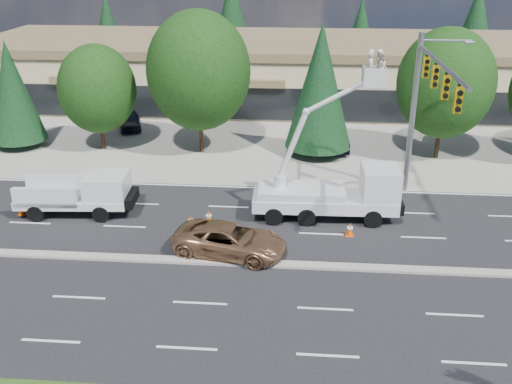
# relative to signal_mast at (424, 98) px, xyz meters

# --- Properties ---
(ground) EXTENTS (140.00, 140.00, 0.00)m
(ground) POSITION_rel_signal_mast_xyz_m (-10.03, -7.04, -6.06)
(ground) COLOR black
(ground) RESTS_ON ground
(concrete_apron) EXTENTS (140.00, 22.00, 0.01)m
(concrete_apron) POSITION_rel_signal_mast_xyz_m (-10.03, 12.96, -6.05)
(concrete_apron) COLOR gray
(concrete_apron) RESTS_ON ground
(road_median) EXTENTS (120.00, 0.55, 0.12)m
(road_median) POSITION_rel_signal_mast_xyz_m (-10.03, -7.04, -6.00)
(road_median) COLOR gray
(road_median) RESTS_ON ground
(strip_mall) EXTENTS (50.40, 15.40, 5.50)m
(strip_mall) POSITION_rel_signal_mast_xyz_m (-10.03, 22.93, -3.23)
(strip_mall) COLOR #C4B486
(strip_mall) RESTS_ON ground
(tree_front_b) EXTENTS (3.78, 3.78, 7.45)m
(tree_front_b) POSITION_rel_signal_mast_xyz_m (-26.03, 7.96, -2.06)
(tree_front_b) COLOR #332114
(tree_front_b) RESTS_ON ground
(tree_front_c) EXTENTS (5.24, 5.24, 7.28)m
(tree_front_c) POSITION_rel_signal_mast_xyz_m (-20.03, 7.96, -1.80)
(tree_front_c) COLOR #332114
(tree_front_c) RESTS_ON ground
(tree_front_d) EXTENTS (6.89, 6.89, 9.56)m
(tree_front_d) POSITION_rel_signal_mast_xyz_m (-13.03, 7.96, -0.46)
(tree_front_d) COLOR #332114
(tree_front_d) RESTS_ON ground
(tree_front_e) EXTENTS (4.46, 4.46, 8.80)m
(tree_front_e) POSITION_rel_signal_mast_xyz_m (-5.03, 7.96, -1.34)
(tree_front_e) COLOR #332114
(tree_front_e) RESTS_ON ground
(tree_front_f) EXTENTS (6.21, 6.21, 8.62)m
(tree_front_f) POSITION_rel_signal_mast_xyz_m (2.97, 7.96, -1.01)
(tree_front_f) COLOR #332114
(tree_front_f) RESTS_ON ground
(tree_back_a) EXTENTS (4.26, 4.26, 8.39)m
(tree_back_a) POSITION_rel_signal_mast_xyz_m (-28.03, 34.96, -1.56)
(tree_back_a) COLOR #332114
(tree_back_a) RESTS_ON ground
(tree_back_b) EXTENTS (5.37, 5.37, 10.59)m
(tree_back_b) POSITION_rel_signal_mast_xyz_m (-14.03, 34.96, -0.38)
(tree_back_b) COLOR #332114
(tree_back_b) RESTS_ON ground
(tree_back_c) EXTENTS (4.15, 4.15, 8.19)m
(tree_back_c) POSITION_rel_signal_mast_xyz_m (-0.03, 34.96, -1.66)
(tree_back_c) COLOR #332114
(tree_back_c) RESTS_ON ground
(tree_back_d) EXTENTS (4.96, 4.96, 9.78)m
(tree_back_d) POSITION_rel_signal_mast_xyz_m (11.97, 34.96, -0.81)
(tree_back_d) COLOR #332114
(tree_back_d) RESTS_ON ground
(signal_mast) EXTENTS (2.76, 10.16, 9.00)m
(signal_mast) POSITION_rel_signal_mast_xyz_m (0.00, 0.00, 0.00)
(signal_mast) COLOR gray
(signal_mast) RESTS_ON ground
(utility_pickup) EXTENTS (5.94, 2.60, 2.23)m
(utility_pickup) POSITION_rel_signal_mast_xyz_m (-17.66, -2.47, -5.14)
(utility_pickup) COLOR silver
(utility_pickup) RESTS_ON ground
(bucket_truck) EXTENTS (7.50, 2.57, 8.74)m
(bucket_truck) POSITION_rel_signal_mast_xyz_m (-4.17, -1.88, -4.18)
(bucket_truck) COLOR silver
(bucket_truck) RESTS_ON ground
(traffic_cone_a) EXTENTS (0.40, 0.40, 0.70)m
(traffic_cone_a) POSITION_rel_signal_mast_xyz_m (-20.89, -2.87, -5.72)
(traffic_cone_a) COLOR #DB4806
(traffic_cone_a) RESTS_ON ground
(traffic_cone_b) EXTENTS (0.40, 0.40, 0.70)m
(traffic_cone_b) POSITION_rel_signal_mast_xyz_m (-11.61, -3.71, -5.72)
(traffic_cone_b) COLOR #DB4806
(traffic_cone_b) RESTS_ON ground
(traffic_cone_c) EXTENTS (0.40, 0.40, 0.70)m
(traffic_cone_c) POSITION_rel_signal_mast_xyz_m (-10.80, -3.06, -5.72)
(traffic_cone_c) COLOR #DB4806
(traffic_cone_c) RESTS_ON ground
(traffic_cone_d) EXTENTS (0.40, 0.40, 0.70)m
(traffic_cone_d) POSITION_rel_signal_mast_xyz_m (-3.65, -3.89, -5.72)
(traffic_cone_d) COLOR #DB4806
(traffic_cone_d) RESTS_ON ground
(minivan) EXTENTS (5.57, 3.35, 1.45)m
(minivan) POSITION_rel_signal_mast_xyz_m (-9.30, -6.18, -5.33)
(minivan) COLOR #956A48
(minivan) RESTS_ON ground
(parked_car_west) EXTENTS (2.78, 4.23, 1.34)m
(parked_car_west) POSITION_rel_signal_mast_xyz_m (-19.54, 12.85, -5.39)
(parked_car_west) COLOR black
(parked_car_west) RESTS_ON ground
(parked_car_east) EXTENTS (2.25, 5.21, 1.67)m
(parked_car_east) POSITION_rel_signal_mast_xyz_m (-3.97, 9.66, -5.22)
(parked_car_east) COLOR black
(parked_car_east) RESTS_ON ground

